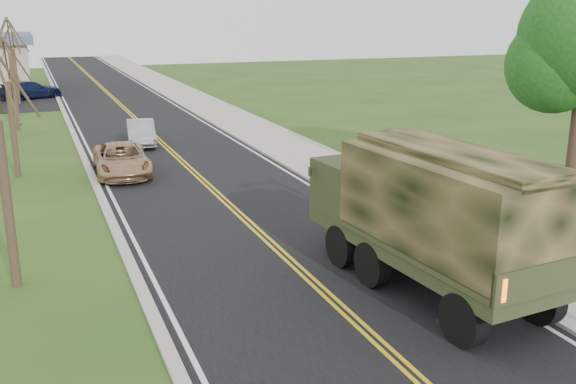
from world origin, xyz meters
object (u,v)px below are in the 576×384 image
suv_champagne (122,159)px  sedan_silver (141,133)px  military_truck (433,209)px  pickup_navy (556,184)px

suv_champagne → sedan_silver: suv_champagne is taller
military_truck → sedan_silver: (-3.53, 20.94, -1.47)m
military_truck → pickup_navy: size_ratio=1.54×
military_truck → pickup_navy: bearing=24.3°
suv_champagne → pickup_navy: (13.86, -10.15, 0.06)m
suv_champagne → pickup_navy: bearing=-33.4°
sedan_silver → pickup_navy: pickup_navy is taller
military_truck → suv_champagne: size_ratio=1.61×
suv_champagne → sedan_silver: size_ratio=1.21×
suv_champagne → pickup_navy: 17.18m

